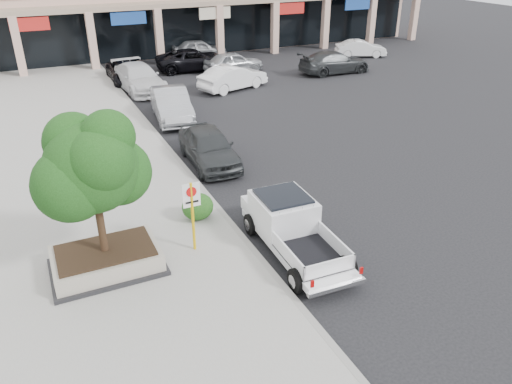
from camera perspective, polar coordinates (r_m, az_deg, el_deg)
ground at (r=16.48m, az=4.52°, el=-5.61°), size 120.00×120.00×0.00m
sidewalk at (r=20.07m, az=-18.10°, el=-0.39°), size 8.00×52.00×0.15m
curb at (r=20.75m, az=-7.36°, el=1.73°), size 0.20×52.00×0.15m
planter at (r=15.35m, az=-16.70°, el=-7.41°), size 3.20×2.20×0.68m
planter_tree at (r=14.12m, az=-17.84°, el=2.96°), size 2.90×2.55×4.00m
no_parking_sign at (r=15.13m, az=-7.31°, el=-1.76°), size 0.55×0.09×2.30m
hedge at (r=17.28m, az=-6.68°, el=-1.67°), size 1.10×0.99×0.93m
pickup_truck at (r=15.46m, az=4.58°, el=-4.47°), size 2.10×5.22×1.62m
curb_car_a at (r=21.84m, az=-5.41°, el=5.20°), size 2.09×4.72×1.58m
curb_car_b at (r=27.79m, az=-9.65°, el=9.85°), size 2.43×5.25×1.67m
curb_car_c at (r=33.80m, az=-13.22°, el=12.58°), size 2.78×5.88×1.66m
curb_car_d at (r=36.22m, az=-14.52°, el=13.15°), size 2.43×5.04×1.39m
lot_car_a at (r=37.83m, az=-2.60°, el=14.61°), size 4.52×2.11×1.50m
lot_car_b at (r=33.29m, az=-2.64°, el=12.94°), size 5.01×3.00×1.56m
lot_car_c at (r=38.03m, az=8.98°, el=14.43°), size 5.41×2.29×1.56m
lot_car_d at (r=38.74m, az=-7.10°, el=14.77°), size 5.79×3.06×1.55m
lot_car_e at (r=42.85m, az=-6.50°, el=15.95°), size 4.59×2.17×1.52m
lot_car_f at (r=44.02m, az=11.88°, el=15.76°), size 4.34×2.90×1.35m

